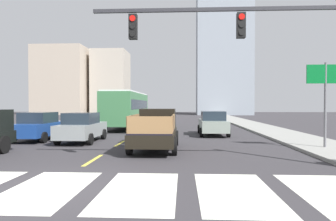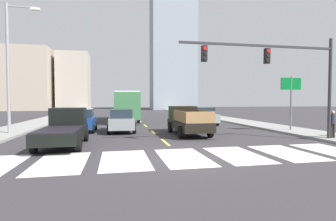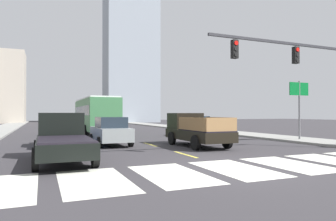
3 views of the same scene
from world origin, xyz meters
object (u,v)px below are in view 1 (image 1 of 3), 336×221
(traffic_signal_gantry, at_px, (276,44))
(city_bus, at_px, (127,107))
(sedan_near_left, at_px, (39,126))
(sedan_far, at_px, (213,123))
(sedan_mid, at_px, (82,127))
(pickup_stakebed, at_px, (156,130))
(direction_sign_green, at_px, (325,87))

(traffic_signal_gantry, bearing_deg, city_bus, 115.76)
(sedan_near_left, bearing_deg, sedan_far, 20.66)
(sedan_far, height_order, traffic_signal_gantry, traffic_signal_gantry)
(city_bus, xyz_separation_m, sedan_mid, (-0.72, -10.25, -1.09))
(city_bus, distance_m, sedan_far, 9.52)
(city_bus, relative_size, traffic_signal_gantry, 1.17)
(city_bus, distance_m, sedan_near_left, 10.25)
(sedan_far, distance_m, sedan_mid, 9.09)
(pickup_stakebed, distance_m, city_bus, 13.15)
(traffic_signal_gantry, bearing_deg, direction_sign_green, 50.19)
(direction_sign_green, bearing_deg, pickup_stakebed, 178.62)
(sedan_near_left, height_order, direction_sign_green, direction_sign_green)
(sedan_mid, bearing_deg, sedan_near_left, 166.61)
(pickup_stakebed, distance_m, direction_sign_green, 8.39)
(pickup_stakebed, distance_m, sedan_near_left, 8.05)
(city_bus, relative_size, direction_sign_green, 2.57)
(sedan_mid, relative_size, direction_sign_green, 1.05)
(traffic_signal_gantry, height_order, direction_sign_green, traffic_signal_gantry)
(sedan_mid, relative_size, traffic_signal_gantry, 0.48)
(traffic_signal_gantry, bearing_deg, sedan_near_left, 147.38)
(city_bus, xyz_separation_m, sedan_far, (7.31, -6.00, -1.09))
(city_bus, distance_m, traffic_signal_gantry, 19.17)
(pickup_stakebed, relative_size, direction_sign_green, 1.24)
(city_bus, height_order, direction_sign_green, direction_sign_green)
(sedan_near_left, distance_m, traffic_signal_gantry, 14.53)
(sedan_near_left, height_order, sedan_far, same)
(city_bus, bearing_deg, pickup_stakebed, -73.12)
(sedan_near_left, relative_size, sedan_far, 1.00)
(traffic_signal_gantry, xyz_separation_m, direction_sign_green, (3.68, 4.42, -1.18))
(sedan_mid, distance_m, traffic_signal_gantry, 11.83)
(city_bus, bearing_deg, sedan_mid, -94.16)
(city_bus, bearing_deg, traffic_signal_gantry, -64.36)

